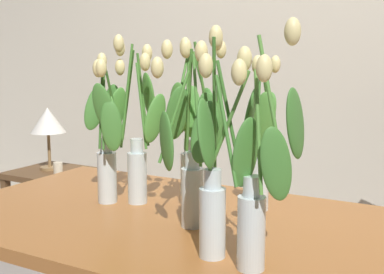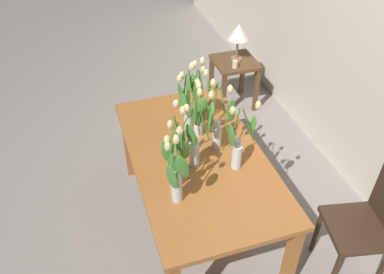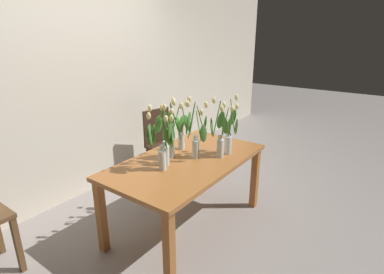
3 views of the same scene
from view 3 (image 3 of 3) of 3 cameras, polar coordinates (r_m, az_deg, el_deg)
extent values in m
plane|color=gray|center=(3.27, -0.93, -16.20)|extent=(18.00, 18.00, 0.00)
cube|color=beige|center=(3.80, -19.63, 9.84)|extent=(9.00, 0.10, 2.70)
cube|color=#A3602D|center=(2.91, -1.01, -4.55)|extent=(1.60, 0.90, 0.04)
cube|color=#A3602D|center=(2.40, -4.32, -20.73)|extent=(0.07, 0.07, 0.70)
cube|color=#A3602D|center=(3.48, 11.70, -7.61)|extent=(0.07, 0.07, 0.70)
cube|color=#A3602D|center=(2.88, -16.67, -14.11)|extent=(0.07, 0.07, 0.70)
cube|color=#A3602D|center=(3.82, 1.01, -4.67)|extent=(0.07, 0.07, 0.70)
cylinder|color=silver|center=(3.13, -2.03, -0.69)|extent=(0.07, 0.07, 0.18)
cylinder|color=silver|center=(3.09, -2.05, 1.31)|extent=(0.04, 0.04, 0.05)
cylinder|color=silver|center=(3.14, -2.02, -1.21)|extent=(0.06, 0.06, 0.11)
cylinder|color=#3D752D|center=(3.09, -2.87, 3.97)|extent=(0.02, 0.10, 0.27)
ellipsoid|color=#F4E093|center=(3.09, -3.58, 6.69)|extent=(0.04, 0.04, 0.06)
ellipsoid|color=#4C8E38|center=(3.11, -3.77, 3.37)|extent=(0.11, 0.04, 0.18)
cylinder|color=#3D752D|center=(3.04, -1.49, 3.70)|extent=(0.02, 0.06, 0.28)
ellipsoid|color=#F4E093|center=(2.99, -1.06, 6.29)|extent=(0.04, 0.04, 0.06)
ellipsoid|color=#4C8E38|center=(3.05, -0.55, 3.31)|extent=(0.09, 0.05, 0.18)
cylinder|color=silver|center=(2.67, -5.61, -4.40)|extent=(0.07, 0.07, 0.18)
cylinder|color=silver|center=(2.62, -5.69, -2.09)|extent=(0.04, 0.04, 0.05)
cylinder|color=silver|center=(2.68, -5.59, -4.98)|extent=(0.06, 0.06, 0.11)
cylinder|color=#3D752D|center=(2.57, -6.99, 0.84)|extent=(0.07, 0.07, 0.29)
ellipsoid|color=#F4E093|center=(2.53, -8.14, 3.99)|extent=(0.04, 0.04, 0.06)
ellipsoid|color=#427F33|center=(2.55, -7.89, 0.22)|extent=(0.08, 0.11, 0.18)
cylinder|color=#3D752D|center=(2.57, -5.24, 0.57)|extent=(0.02, 0.05, 0.27)
ellipsoid|color=#F4E093|center=(2.52, -4.94, 3.46)|extent=(0.04, 0.04, 0.06)
ellipsoid|color=#427F33|center=(2.57, -4.13, 0.78)|extent=(0.10, 0.06, 0.18)
cylinder|color=#3D752D|center=(2.57, -4.70, 0.64)|extent=(0.05, 0.07, 0.27)
ellipsoid|color=#F4E093|center=(2.53, -3.88, 3.58)|extent=(0.04, 0.04, 0.06)
ellipsoid|color=#427F33|center=(2.61, -3.70, -0.24)|extent=(0.09, 0.06, 0.18)
cylinder|color=#3D752D|center=(2.61, -7.01, 0.85)|extent=(0.03, 0.11, 0.26)
ellipsoid|color=#F4E093|center=(2.60, -8.18, 3.88)|extent=(0.04, 0.04, 0.06)
ellipsoid|color=#427F33|center=(2.61, -8.10, 0.62)|extent=(0.09, 0.04, 0.18)
cylinder|color=silver|center=(3.02, 6.78, -1.58)|extent=(0.07, 0.07, 0.18)
cylinder|color=silver|center=(2.98, 6.87, 0.49)|extent=(0.04, 0.04, 0.05)
cylinder|color=silver|center=(3.03, 6.76, -2.11)|extent=(0.06, 0.06, 0.11)
cylinder|color=#56933D|center=(2.97, 7.64, 3.91)|extent=(0.09, 0.02, 0.35)
ellipsoid|color=#F4E093|center=(2.96, 8.32, 7.41)|extent=(0.04, 0.04, 0.06)
ellipsoid|color=#427F33|center=(3.02, 7.70, 3.75)|extent=(0.04, 0.11, 0.18)
cylinder|color=#56933D|center=(2.95, 7.72, 3.01)|extent=(0.05, 0.05, 0.28)
ellipsoid|color=#F4E093|center=(2.92, 8.42, 5.68)|extent=(0.04, 0.04, 0.06)
ellipsoid|color=#427F33|center=(3.00, 8.33, 1.94)|extent=(0.09, 0.08, 0.18)
cylinder|color=#56933D|center=(2.88, 6.22, 2.76)|extent=(0.12, 0.02, 0.27)
ellipsoid|color=#F4E093|center=(2.80, 5.64, 5.31)|extent=(0.04, 0.04, 0.06)
ellipsoid|color=#427F33|center=(2.84, 6.22, 2.14)|extent=(0.05, 0.07, 0.17)
cylinder|color=silver|center=(2.93, 5.31, -2.14)|extent=(0.07, 0.07, 0.18)
cylinder|color=silver|center=(2.90, 5.38, -0.01)|extent=(0.04, 0.04, 0.05)
cylinder|color=silver|center=(2.95, 5.29, -2.68)|extent=(0.06, 0.06, 0.11)
cylinder|color=#3D752D|center=(2.89, 5.72, 2.98)|extent=(0.07, 0.02, 0.30)
ellipsoid|color=#F4E093|center=(2.88, 6.02, 6.04)|extent=(0.04, 0.04, 0.06)
ellipsoid|color=#427F33|center=(2.94, 5.44, 3.23)|extent=(0.07, 0.09, 0.18)
cylinder|color=#3D752D|center=(2.88, 6.54, 2.60)|extent=(0.09, 0.06, 0.26)
ellipsoid|color=#F4E093|center=(2.87, 7.56, 5.31)|extent=(0.04, 0.04, 0.06)
ellipsoid|color=#427F33|center=(2.94, 6.96, 1.89)|extent=(0.08, 0.07, 0.17)
cylinder|color=#3D752D|center=(2.85, 4.67, 3.36)|extent=(0.03, 0.07, 0.35)
ellipsoid|color=#F4E093|center=(2.81, 4.12, 6.92)|extent=(0.04, 0.04, 0.06)
ellipsoid|color=#427F33|center=(2.85, 3.72, 1.95)|extent=(0.09, 0.07, 0.18)
cylinder|color=silver|center=(2.90, 0.68, -2.31)|extent=(0.07, 0.07, 0.18)
cylinder|color=silver|center=(2.86, 0.69, -0.16)|extent=(0.04, 0.04, 0.05)
cylinder|color=silver|center=(2.91, 0.68, -2.85)|extent=(0.06, 0.06, 0.11)
cylinder|color=#478433|center=(2.81, -0.13, 2.94)|extent=(0.05, 0.06, 0.33)
ellipsoid|color=#F4E093|center=(2.76, -0.80, 6.26)|extent=(0.04, 0.04, 0.06)
ellipsoid|color=#427F33|center=(2.78, -0.89, 2.17)|extent=(0.10, 0.07, 0.18)
cylinder|color=#478433|center=(2.82, 1.75, 2.88)|extent=(0.07, 0.07, 0.31)
ellipsoid|color=#F4E093|center=(2.79, 2.67, 6.09)|extent=(0.04, 0.04, 0.06)
ellipsoid|color=#427F33|center=(2.86, 2.47, 2.49)|extent=(0.08, 0.10, 0.18)
cylinder|color=#478433|center=(2.85, 0.04, 3.43)|extent=(0.04, 0.09, 0.35)
ellipsoid|color=#F4E093|center=(2.84, -0.51, 7.10)|extent=(0.04, 0.04, 0.06)
ellipsoid|color=#427F33|center=(2.88, -0.90, 2.64)|extent=(0.11, 0.07, 0.18)
cylinder|color=#478433|center=(2.77, 1.26, 2.09)|extent=(0.06, 0.10, 0.27)
ellipsoid|color=#F4E093|center=(2.68, 1.79, 4.65)|extent=(0.04, 0.04, 0.06)
ellipsoid|color=#427F33|center=(2.76, 2.16, 0.66)|extent=(0.09, 0.05, 0.18)
cylinder|color=silver|center=(2.93, -4.00, -2.15)|extent=(0.07, 0.07, 0.18)
cylinder|color=silver|center=(2.89, -4.05, -0.02)|extent=(0.04, 0.04, 0.05)
cylinder|color=silver|center=(2.94, -3.99, -2.70)|extent=(0.06, 0.06, 0.11)
cylinder|color=#478433|center=(2.79, -3.04, 2.81)|extent=(0.02, 0.13, 0.32)
ellipsoid|color=#F4E093|center=(2.71, -2.10, 5.97)|extent=(0.04, 0.04, 0.06)
ellipsoid|color=#4C8E38|center=(2.79, -2.02, 2.41)|extent=(0.08, 0.05, 0.18)
cylinder|color=#478433|center=(2.89, -3.74, 3.38)|extent=(0.10, 0.04, 0.33)
ellipsoid|color=#F4E093|center=(2.89, -3.48, 6.82)|extent=(0.04, 0.04, 0.06)
ellipsoid|color=#4C8E38|center=(2.94, -3.98, 3.49)|extent=(0.05, 0.08, 0.17)
cylinder|color=#478433|center=(2.82, -3.66, 3.10)|extent=(0.01, 0.05, 0.34)
ellipsoid|color=#F4E093|center=(2.77, -3.40, 6.48)|extent=(0.04, 0.04, 0.06)
ellipsoid|color=#4C8E38|center=(2.84, -2.63, 2.41)|extent=(0.09, 0.06, 0.17)
cylinder|color=silver|center=(2.76, -4.97, -3.52)|extent=(0.07, 0.07, 0.18)
cylinder|color=silver|center=(2.72, -5.04, -1.28)|extent=(0.04, 0.04, 0.05)
cylinder|color=silver|center=(2.77, -4.96, -4.10)|extent=(0.06, 0.06, 0.11)
cylinder|color=#478433|center=(2.69, -5.39, 2.04)|extent=(0.02, 0.04, 0.32)
ellipsoid|color=#F4E093|center=(2.67, -5.68, 5.48)|extent=(0.04, 0.04, 0.06)
ellipsoid|color=#4C8E38|center=(2.71, -6.31, 2.39)|extent=(0.08, 0.07, 0.17)
cylinder|color=#478433|center=(2.69, -4.38, 1.69)|extent=(0.06, 0.04, 0.29)
ellipsoid|color=#F4E093|center=(2.66, -3.87, 4.80)|extent=(0.04, 0.04, 0.06)
ellipsoid|color=#4C8E38|center=(2.74, -3.80, 1.17)|extent=(0.07, 0.11, 0.18)
cylinder|color=#478433|center=(2.64, -6.53, 1.90)|extent=(0.11, 0.07, 0.33)
ellipsoid|color=#F4E093|center=(2.58, -7.92, 5.37)|extent=(0.04, 0.04, 0.06)
ellipsoid|color=#4C8E38|center=(2.62, -7.15, 0.56)|extent=(0.08, 0.09, 0.18)
cylinder|color=#478433|center=(2.63, -5.12, 2.00)|extent=(0.04, 0.04, 0.35)
ellipsoid|color=#F4E093|center=(2.56, -5.22, 5.66)|extent=(0.04, 0.04, 0.06)
ellipsoid|color=#4C8E38|center=(2.62, -4.42, 0.09)|extent=(0.10, 0.07, 0.18)
cube|color=#382619|center=(4.04, -5.07, -1.84)|extent=(0.47, 0.47, 0.04)
cylinder|color=#382619|center=(4.11, -1.64, -4.95)|extent=(0.04, 0.04, 0.43)
cylinder|color=#382619|center=(3.92, -5.41, -6.30)|extent=(0.04, 0.04, 0.43)
cylinder|color=#382619|center=(4.35, -4.58, -3.60)|extent=(0.04, 0.04, 0.43)
cylinder|color=#382619|center=(4.17, -8.26, -4.79)|extent=(0.04, 0.04, 0.43)
cube|color=#382619|center=(4.10, -6.71, 2.10)|extent=(0.40, 0.11, 0.46)
cube|color=brown|center=(2.97, -29.90, -17.17)|extent=(0.04, 0.04, 0.51)
camera|label=1|loc=(2.99, 29.23, 4.08)|focal=45.97mm
camera|label=2|loc=(4.27, 25.79, 27.16)|focal=37.58mm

